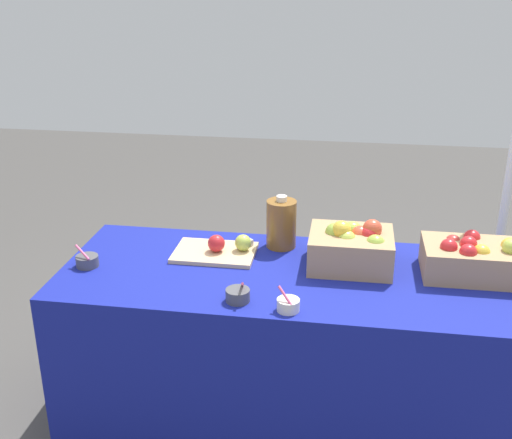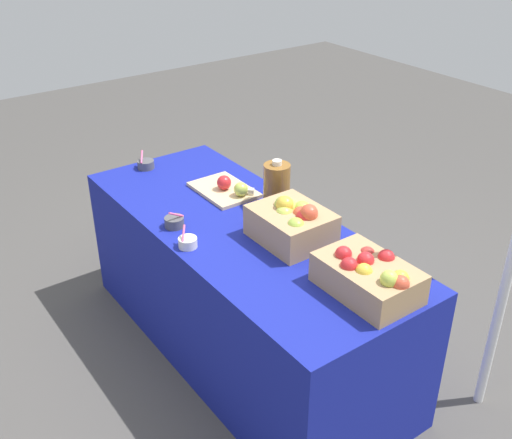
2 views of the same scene
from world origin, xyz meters
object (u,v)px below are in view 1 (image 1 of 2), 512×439
at_px(apple_crate_middle, 352,246).
at_px(sample_bowl_far, 288,305).
at_px(apple_crate_left, 474,258).
at_px(tent_pole, 510,173).
at_px(cutting_board_front, 220,249).
at_px(sample_bowl_near, 238,295).
at_px(cider_jug, 281,224).
at_px(sample_bowl_mid, 87,261).

bearing_deg(apple_crate_middle, sample_bowl_far, -118.06).
relative_size(apple_crate_left, tent_pole, 0.20).
bearing_deg(cutting_board_front, sample_bowl_far, -51.58).
bearing_deg(tent_pole, sample_bowl_near, -140.13).
xyz_separation_m(cutting_board_front, tent_pole, (1.29, 0.56, 0.24)).
bearing_deg(cider_jug, cutting_board_front, -152.90).
height_order(apple_crate_left, sample_bowl_near, apple_crate_left).
height_order(apple_crate_left, apple_crate_middle, apple_crate_middle).
distance_m(apple_crate_middle, sample_bowl_near, 0.56).
relative_size(apple_crate_middle, sample_bowl_mid, 3.52).
distance_m(apple_crate_left, apple_crate_middle, 0.49).
bearing_deg(cutting_board_front, sample_bowl_mid, -159.22).
bearing_deg(sample_bowl_mid, tent_pole, 22.60).
distance_m(apple_crate_middle, sample_bowl_mid, 1.11).
bearing_deg(tent_pole, sample_bowl_mid, -157.40).
bearing_deg(tent_pole, sample_bowl_far, -133.60).
height_order(sample_bowl_near, tent_pole, tent_pole).
bearing_deg(apple_crate_middle, tent_pole, 38.68).
bearing_deg(apple_crate_middle, sample_bowl_mid, -170.88).
relative_size(apple_crate_left, cider_jug, 1.66).
distance_m(apple_crate_left, sample_bowl_near, 0.97).
bearing_deg(apple_crate_middle, cider_jug, 153.82).
relative_size(apple_crate_left, apple_crate_middle, 1.16).
relative_size(sample_bowl_near, cider_jug, 0.41).
xyz_separation_m(cutting_board_front, sample_bowl_mid, (-0.53, -0.20, -0.00)).
xyz_separation_m(apple_crate_middle, cider_jug, (-0.31, 0.15, 0.02)).
bearing_deg(cider_jug, apple_crate_left, -11.67).
distance_m(cutting_board_front, cider_jug, 0.30).
distance_m(sample_bowl_mid, sample_bowl_far, 0.90).
bearing_deg(sample_bowl_mid, cider_jug, 22.90).
bearing_deg(sample_bowl_far, cutting_board_front, 128.42).
bearing_deg(sample_bowl_far, apple_crate_middle, 61.94).
bearing_deg(cutting_board_front, cider_jug, 27.10).
distance_m(cutting_board_front, sample_bowl_mid, 0.56).
height_order(apple_crate_middle, sample_bowl_near, apple_crate_middle).
height_order(sample_bowl_mid, tent_pole, tent_pole).
bearing_deg(sample_bowl_far, tent_pole, 46.40).
height_order(apple_crate_left, cider_jug, cider_jug).
bearing_deg(cutting_board_front, apple_crate_left, -1.98).
height_order(apple_crate_middle, sample_bowl_mid, apple_crate_middle).
height_order(apple_crate_middle, cider_jug, cider_jug).
height_order(cutting_board_front, tent_pole, tent_pole).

